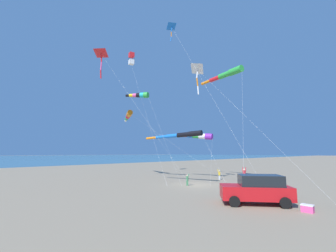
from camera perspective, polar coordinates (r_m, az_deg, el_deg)
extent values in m
plane|color=gray|center=(23.57, 7.34, -14.93)|extent=(600.00, 600.00, 0.00)
cube|color=red|center=(15.79, 21.75, -15.72)|extent=(4.55, 4.06, 0.84)
cube|color=black|center=(15.77, 22.86, -12.89)|extent=(3.04, 2.85, 0.68)
cylinder|color=black|center=(14.69, 16.92, -18.27)|extent=(0.66, 0.57, 0.66)
cylinder|color=black|center=(16.49, 15.84, -17.03)|extent=(0.66, 0.57, 0.66)
cylinder|color=black|center=(15.40, 28.23, -17.22)|extent=(0.66, 0.57, 0.66)
cylinder|color=black|center=(17.12, 25.98, -16.22)|extent=(0.66, 0.57, 0.66)
cube|color=#EF4C93|center=(15.13, 32.56, -17.74)|extent=(0.60, 0.40, 0.36)
cube|color=white|center=(15.08, 32.50, -16.96)|extent=(0.62, 0.42, 0.06)
cube|color=#B72833|center=(26.09, 19.31, -13.02)|extent=(0.24, 0.31, 0.72)
cylinder|color=#B72833|center=(26.03, 19.26, -11.59)|extent=(0.43, 0.43, 0.59)
sphere|color=beige|center=(26.00, 19.22, -10.69)|extent=(0.23, 0.23, 0.23)
cylinder|color=#B72833|center=(26.15, 18.90, -10.59)|extent=(0.22, 0.37, 0.45)
cylinder|color=#B72833|center=(26.13, 19.56, -10.57)|extent=(0.22, 0.37, 0.45)
cube|color=silver|center=(28.22, 13.26, -12.94)|extent=(0.23, 0.17, 0.53)
cylinder|color=gold|center=(28.17, 13.23, -11.97)|extent=(0.31, 0.31, 0.44)
sphere|color=beige|center=(28.14, 13.21, -11.36)|extent=(0.16, 0.16, 0.16)
cylinder|color=gold|center=(28.16, 12.90, -11.30)|extent=(0.27, 0.15, 0.33)
cylinder|color=gold|center=(28.29, 13.25, -11.27)|extent=(0.27, 0.15, 0.33)
cube|color=#3D7F51|center=(22.82, 5.05, -14.59)|extent=(0.21, 0.21, 0.50)
cylinder|color=#3D7F51|center=(22.76, 5.04, -13.45)|extent=(0.32, 0.32, 0.41)
sphere|color=beige|center=(22.73, 5.03, -12.74)|extent=(0.16, 0.16, 0.16)
cylinder|color=#3D7F51|center=(22.84, 5.27, -12.65)|extent=(0.22, 0.22, 0.31)
cylinder|color=#3D7F51|center=(22.64, 5.32, -12.70)|extent=(0.22, 0.22, 0.31)
pyramid|color=blue|center=(29.11, 1.02, 24.50)|extent=(1.38, 0.88, 0.65)
cylinder|color=black|center=(29.05, 0.94, 24.43)|extent=(0.10, 0.95, 0.75)
cylinder|color=blue|center=(28.86, 0.90, 23.82)|extent=(0.16, 0.16, 0.60)
cylinder|color=orange|center=(28.58, 0.86, 22.78)|extent=(0.15, 0.17, 0.60)
cylinder|color=blue|center=(28.31, 0.78, 21.71)|extent=(0.19, 0.19, 0.61)
cylinder|color=white|center=(21.61, 10.48, 9.00)|extent=(11.05, 1.39, 18.37)
cylinder|color=purple|center=(28.39, 10.61, -2.72)|extent=(1.11, 1.00, 0.86)
cylinder|color=white|center=(28.69, 8.96, -2.65)|extent=(1.08, 0.92, 0.77)
cylinder|color=green|center=(29.01, 7.33, -2.58)|extent=(1.05, 0.83, 0.68)
cylinder|color=blue|center=(29.35, 5.75, -2.52)|extent=(1.02, 0.75, 0.60)
cylinder|color=red|center=(29.72, 4.20, -2.45)|extent=(0.99, 0.66, 0.51)
cylinder|color=#EF4C93|center=(30.10, 2.70, -2.38)|extent=(0.96, 0.58, 0.42)
cylinder|color=white|center=(25.53, 11.23, -8.49)|extent=(2.64, 4.64, 5.10)
cylinder|color=green|center=(26.49, 17.25, 13.62)|extent=(1.78, 1.14, 0.78)
cylinder|color=green|center=(27.51, 14.59, 12.75)|extent=(1.75, 1.00, 0.64)
cylinder|color=red|center=(28.60, 12.14, 11.93)|extent=(1.72, 0.86, 0.50)
cylinder|color=orange|center=(29.73, 9.88, 11.15)|extent=(1.68, 0.72, 0.36)
cylinder|color=white|center=(20.70, 18.90, 1.32)|extent=(3.07, 7.02, 12.26)
cylinder|color=black|center=(22.71, 7.16, -1.95)|extent=(1.52, 0.85, 0.63)
cylinder|color=black|center=(23.35, 4.04, -2.28)|extent=(1.50, 0.77, 0.55)
cylinder|color=blue|center=(24.05, 1.08, -2.59)|extent=(1.48, 0.69, 0.47)
cylinder|color=blue|center=(24.81, -1.70, -2.87)|extent=(1.47, 0.62, 0.40)
cylinder|color=orange|center=(25.63, -4.31, -3.13)|extent=(1.45, 0.54, 0.32)
cylinder|color=white|center=(19.23, 12.15, -8.94)|extent=(5.41, 3.86, 5.14)
pyramid|color=white|center=(26.29, 7.88, 14.67)|extent=(2.49, 2.16, 1.04)
cylinder|color=black|center=(26.23, 7.72, 14.48)|extent=(0.79, 1.37, 1.17)
cylinder|color=white|center=(26.01, 7.62, 13.29)|extent=(0.29, 0.30, 0.98)
cylinder|color=orange|center=(25.70, 7.64, 11.27)|extent=(0.25, 0.30, 0.98)
cylinder|color=white|center=(25.43, 7.85, 9.20)|extent=(0.23, 0.17, 0.97)
cylinder|color=white|center=(19.94, 19.55, 2.39)|extent=(12.56, 3.48, 12.77)
cylinder|color=orange|center=(31.15, -9.99, 3.20)|extent=(1.46, 1.24, 0.88)
cylinder|color=red|center=(32.27, -10.31, 2.62)|extent=(1.39, 1.11, 0.74)
cylinder|color=green|center=(33.40, -10.61, 2.07)|extent=(1.31, 0.98, 0.60)
cylinder|color=white|center=(34.53, -10.88, 1.56)|extent=(1.23, 0.85, 0.47)
cylinder|color=white|center=(27.42, 1.51, -4.83)|extent=(11.60, 5.14, 8.61)
pyramid|color=red|center=(28.20, -16.90, 17.88)|extent=(2.37, 1.79, 0.66)
cylinder|color=black|center=(28.14, -16.99, 17.66)|extent=(0.38, 1.82, 0.60)
cylinder|color=red|center=(27.90, -16.96, 16.56)|extent=(0.23, 0.27, 0.98)
cylinder|color=#EF4C93|center=(27.56, -17.02, 14.70)|extent=(0.27, 0.21, 0.98)
cylinder|color=red|center=(27.31, -17.10, 12.75)|extent=(0.29, 0.31, 0.98)
cylinder|color=white|center=(23.52, -6.83, 3.15)|extent=(9.20, 5.05, 14.79)
cylinder|color=green|center=(26.59, -5.73, 8.03)|extent=(0.78, 0.86, 0.73)
cylinder|color=#1EB7C6|center=(26.82, -6.70, 7.99)|extent=(0.75, 0.79, 0.65)
cylinder|color=black|center=(27.05, -7.65, 7.95)|extent=(0.71, 0.71, 0.57)
cylinder|color=#EF4C93|center=(27.29, -8.59, 7.90)|extent=(0.68, 0.64, 0.50)
cylinder|color=yellow|center=(27.53, -9.51, 7.86)|extent=(0.64, 0.57, 0.42)
cylinder|color=black|center=(27.79, -10.41, 7.81)|extent=(0.60, 0.50, 0.34)
cylinder|color=white|center=(24.07, -1.21, -2.92)|extent=(4.74, 0.57, 9.96)
cube|color=red|center=(35.08, -9.49, 17.76)|extent=(0.86, 0.86, 0.70)
cube|color=white|center=(34.62, -9.52, 16.07)|extent=(0.86, 0.86, 0.70)
cylinder|color=black|center=(35.04, -10.28, 16.80)|extent=(0.02, 0.02, 1.82)
cylinder|color=black|center=(34.43, -9.86, 17.23)|extent=(0.02, 0.02, 1.82)
cylinder|color=black|center=(35.26, -9.16, 16.62)|extent=(0.02, 0.02, 1.82)
cylinder|color=black|center=(34.66, -8.72, 17.04)|extent=(0.02, 0.02, 1.82)
cylinder|color=white|center=(27.33, -5.86, 3.46)|extent=(10.43, 2.84, 16.43)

